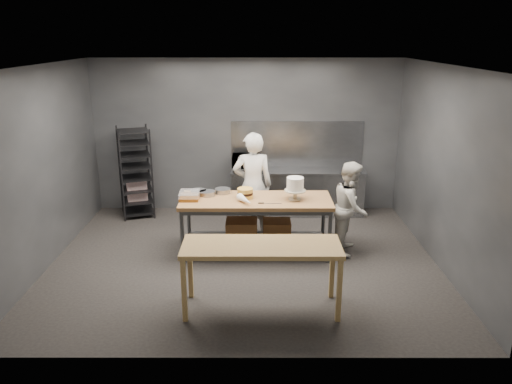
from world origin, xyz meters
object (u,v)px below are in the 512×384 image
at_px(microwave, 246,162).
at_px(layer_cake, 245,193).
at_px(chef_right, 351,207).
at_px(speed_rack, 136,173).
at_px(chef_behind, 253,186).
at_px(near_counter, 262,251).
at_px(work_table, 256,219).
at_px(frosted_cake_stand, 295,186).

distance_m(microwave, layer_cake, 1.82).
relative_size(chef_right, microwave, 2.77).
bearing_deg(speed_rack, microwave, 2.14).
bearing_deg(chef_right, microwave, 61.55).
xyz_separation_m(speed_rack, chef_behind, (2.28, -1.09, 0.07)).
height_order(chef_right, microwave, chef_right).
xyz_separation_m(near_counter, chef_behind, (-0.13, 2.46, 0.12)).
distance_m(near_counter, speed_rack, 4.29).
bearing_deg(near_counter, speed_rack, 124.10).
distance_m(work_table, layer_cake, 0.46).
height_order(frosted_cake_stand, layer_cake, frosted_cake_stand).
height_order(microwave, layer_cake, microwave).
bearing_deg(work_table, frosted_cake_stand, -4.23).
distance_m(work_table, speed_rack, 2.95).
xyz_separation_m(chef_behind, frosted_cake_stand, (0.67, -0.73, 0.22)).
bearing_deg(frosted_cake_stand, work_table, 175.77).
bearing_deg(chef_right, chef_behind, 86.25).
height_order(speed_rack, chef_right, speed_rack).
height_order(near_counter, chef_right, chef_right).
relative_size(speed_rack, chef_right, 1.16).
bearing_deg(near_counter, layer_cake, 97.67).
distance_m(speed_rack, chef_right, 4.23).
bearing_deg(layer_cake, microwave, 90.55).
relative_size(chef_right, frosted_cake_stand, 4.16).
bearing_deg(chef_behind, microwave, -87.79).
bearing_deg(chef_behind, chef_right, 154.39).
xyz_separation_m(work_table, frosted_cake_stand, (0.61, -0.05, 0.58)).
height_order(chef_right, frosted_cake_stand, chef_right).
distance_m(speed_rack, chef_behind, 2.52).
bearing_deg(near_counter, frosted_cake_stand, 72.59).
bearing_deg(speed_rack, chef_behind, -25.54).
relative_size(chef_behind, layer_cake, 7.50).
height_order(near_counter, layer_cake, layer_cake).
bearing_deg(microwave, chef_right, -46.06).
distance_m(work_table, near_counter, 1.80).
bearing_deg(work_table, chef_behind, 95.16).
bearing_deg(chef_behind, near_counter, 88.74).
bearing_deg(chef_right, near_counter, 159.13).
xyz_separation_m(near_counter, layer_cake, (-0.24, 1.81, 0.19)).
height_order(work_table, chef_behind, chef_behind).
xyz_separation_m(near_counter, frosted_cake_stand, (0.54, 1.73, 0.34)).
relative_size(work_table, chef_right, 1.60).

